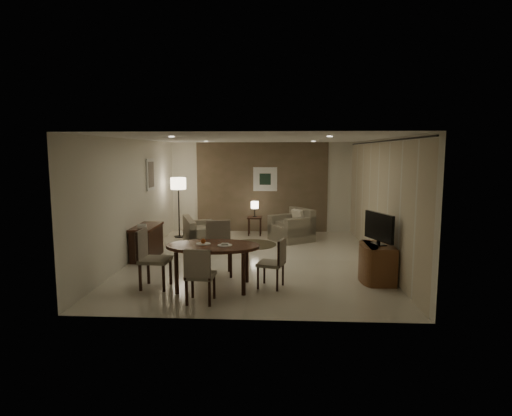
# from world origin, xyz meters

# --- Properties ---
(room_shell) EXTENTS (5.50, 7.00, 2.70)m
(room_shell) POSITION_xyz_m (0.00, 0.40, 1.35)
(room_shell) COLOR beige
(room_shell) RESTS_ON ground
(taupe_accent) EXTENTS (3.96, 0.03, 2.70)m
(taupe_accent) POSITION_xyz_m (0.00, 3.48, 1.35)
(taupe_accent) COLOR brown
(taupe_accent) RESTS_ON wall_back
(curtain_wall) EXTENTS (0.08, 6.70, 2.58)m
(curtain_wall) POSITION_xyz_m (2.68, 0.00, 1.32)
(curtain_wall) COLOR beige
(curtain_wall) RESTS_ON wall_right
(curtain_rod) EXTENTS (0.03, 6.80, 0.03)m
(curtain_rod) POSITION_xyz_m (2.68, 0.00, 2.64)
(curtain_rod) COLOR black
(curtain_rod) RESTS_ON wall_right
(art_back_frame) EXTENTS (0.72, 0.03, 0.72)m
(art_back_frame) POSITION_xyz_m (0.10, 3.46, 1.60)
(art_back_frame) COLOR silver
(art_back_frame) RESTS_ON wall_back
(art_back_canvas) EXTENTS (0.34, 0.01, 0.34)m
(art_back_canvas) POSITION_xyz_m (0.10, 3.44, 1.60)
(art_back_canvas) COLOR black
(art_back_canvas) RESTS_ON wall_back
(art_left_frame) EXTENTS (0.03, 0.60, 0.80)m
(art_left_frame) POSITION_xyz_m (-2.72, 1.20, 1.85)
(art_left_frame) COLOR silver
(art_left_frame) RESTS_ON wall_left
(art_left_canvas) EXTENTS (0.01, 0.46, 0.64)m
(art_left_canvas) POSITION_xyz_m (-2.71, 1.20, 1.85)
(art_left_canvas) COLOR gray
(art_left_canvas) RESTS_ON wall_left
(downlight_nl) EXTENTS (0.10, 0.10, 0.01)m
(downlight_nl) POSITION_xyz_m (-1.40, -1.80, 2.69)
(downlight_nl) COLOR white
(downlight_nl) RESTS_ON ceiling
(downlight_nr) EXTENTS (0.10, 0.10, 0.01)m
(downlight_nr) POSITION_xyz_m (1.40, -1.80, 2.69)
(downlight_nr) COLOR white
(downlight_nr) RESTS_ON ceiling
(downlight_fl) EXTENTS (0.10, 0.10, 0.01)m
(downlight_fl) POSITION_xyz_m (-1.40, 1.80, 2.69)
(downlight_fl) COLOR white
(downlight_fl) RESTS_ON ceiling
(downlight_fr) EXTENTS (0.10, 0.10, 0.01)m
(downlight_fr) POSITION_xyz_m (1.40, 1.80, 2.69)
(downlight_fr) COLOR white
(downlight_fr) RESTS_ON ceiling
(console_desk) EXTENTS (0.48, 1.20, 0.75)m
(console_desk) POSITION_xyz_m (-2.49, 0.00, 0.38)
(console_desk) COLOR #4C2618
(console_desk) RESTS_ON floor
(telephone) EXTENTS (0.20, 0.14, 0.09)m
(telephone) POSITION_xyz_m (-2.49, -0.30, 0.80)
(telephone) COLOR white
(telephone) RESTS_ON console_desk
(tv_cabinet) EXTENTS (0.48, 0.90, 0.70)m
(tv_cabinet) POSITION_xyz_m (2.40, -1.50, 0.35)
(tv_cabinet) COLOR brown
(tv_cabinet) RESTS_ON floor
(flat_tv) EXTENTS (0.36, 0.85, 0.60)m
(flat_tv) POSITION_xyz_m (2.38, -1.50, 1.02)
(flat_tv) COLOR black
(flat_tv) RESTS_ON tv_cabinet
(dining_table) EXTENTS (1.67, 1.04, 0.78)m
(dining_table) POSITION_xyz_m (-0.64, -2.06, 0.39)
(dining_table) COLOR #4C2618
(dining_table) RESTS_ON floor
(chair_near) EXTENTS (0.46, 0.46, 0.91)m
(chair_near) POSITION_xyz_m (-0.73, -2.80, 0.46)
(chair_near) COLOR gray
(chair_near) RESTS_ON floor
(chair_far) EXTENTS (0.61, 0.61, 1.06)m
(chair_far) POSITION_xyz_m (-0.65, -1.27, 0.53)
(chair_far) COLOR gray
(chair_far) RESTS_ON floor
(chair_left) EXTENTS (0.53, 0.53, 1.05)m
(chair_left) POSITION_xyz_m (-1.67, -2.11, 0.52)
(chair_left) COLOR gray
(chair_left) RESTS_ON floor
(chair_right) EXTENTS (0.54, 0.54, 0.89)m
(chair_right) POSITION_xyz_m (0.38, -1.97, 0.45)
(chair_right) COLOR gray
(chair_right) RESTS_ON floor
(plate_a) EXTENTS (0.26, 0.26, 0.02)m
(plate_a) POSITION_xyz_m (-0.82, -2.01, 0.79)
(plate_a) COLOR white
(plate_a) RESTS_ON dining_table
(plate_b) EXTENTS (0.26, 0.26, 0.02)m
(plate_b) POSITION_xyz_m (-0.42, -2.11, 0.79)
(plate_b) COLOR white
(plate_b) RESTS_ON dining_table
(fruit_apple) EXTENTS (0.09, 0.09, 0.09)m
(fruit_apple) POSITION_xyz_m (-0.82, -2.01, 0.84)
(fruit_apple) COLOR #A34212
(fruit_apple) RESTS_ON plate_a
(napkin) EXTENTS (0.12, 0.08, 0.03)m
(napkin) POSITION_xyz_m (-0.42, -2.11, 0.81)
(napkin) COLOR white
(napkin) RESTS_ON plate_b
(round_rug) EXTENTS (1.28, 1.28, 0.01)m
(round_rug) POSITION_xyz_m (-0.18, 1.56, 0.01)
(round_rug) COLOR #433D26
(round_rug) RESTS_ON floor
(sofa) EXTENTS (1.72, 1.24, 0.73)m
(sofa) POSITION_xyz_m (-1.47, 1.32, 0.37)
(sofa) COLOR gray
(sofa) RESTS_ON floor
(armchair) EXTENTS (1.32, 1.33, 0.87)m
(armchair) POSITION_xyz_m (0.86, 2.11, 0.44)
(armchair) COLOR gray
(armchair) RESTS_ON floor
(side_table) EXTENTS (0.42, 0.42, 0.54)m
(side_table) POSITION_xyz_m (-0.18, 2.86, 0.27)
(side_table) COLOR black
(side_table) RESTS_ON floor
(table_lamp) EXTENTS (0.22, 0.22, 0.50)m
(table_lamp) POSITION_xyz_m (-0.18, 2.86, 0.79)
(table_lamp) COLOR #FFEAC1
(table_lamp) RESTS_ON side_table
(floor_lamp) EXTENTS (0.43, 0.43, 1.70)m
(floor_lamp) POSITION_xyz_m (-2.32, 2.45, 0.85)
(floor_lamp) COLOR #FFE5B7
(floor_lamp) RESTS_ON floor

